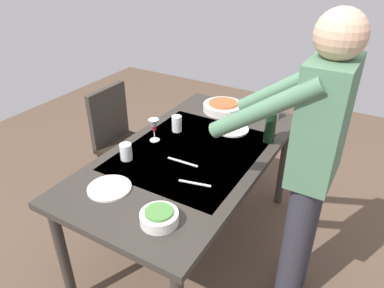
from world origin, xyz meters
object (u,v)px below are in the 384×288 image
Objects in this scene: wine_glass_left at (154,126)px; water_cup_far_left at (126,152)px; water_cup_near_left at (177,124)px; person_server at (311,160)px; wine_bottle at (270,126)px; water_cup_near_right at (274,112)px; dinner_plate_far at (232,129)px; chair_near at (120,136)px; side_bowl_salad at (159,217)px; dining_table at (192,161)px; dinner_plate_near at (109,188)px; serving_bowl_pasta at (223,107)px.

wine_glass_left is 1.51× the size of water_cup_far_left.
person_server is at bearing 76.69° from water_cup_near_left.
water_cup_near_right is at bearing -165.72° from wine_bottle.
dinner_plate_far is at bearing 149.84° from water_cup_far_left.
water_cup_near_right is 0.37m from dinner_plate_far.
wine_glass_left is at bearing 177.39° from water_cup_far_left.
chair_near is 0.68m from water_cup_near_left.
wine_bottle reaches higher than side_bowl_salad.
wine_glass_left is at bearing -43.58° from dinner_plate_far.
dinner_plate_far is (-0.02, -0.27, -0.10)m from wine_bottle.
wine_glass_left is 1.38× the size of water_cup_near_left.
dining_table is 11.18× the size of wine_glass_left.
chair_near is 3.96× the size of dinner_plate_near.
wine_bottle is at bearing 134.14° from water_cup_far_left.
side_bowl_salad is 0.78× the size of dinner_plate_far.
dining_table is 0.40m from dinner_plate_far.
chair_near is 0.96m from dinner_plate_far.
water_cup_near_right is at bearing 99.32° from serving_bowl_pasta.
chair_near reaches higher than water_cup_near_right.
serving_bowl_pasta is at bearing -171.05° from dining_table.
wine_bottle reaches higher than wine_glass_left.
person_server is 9.38× the size of side_bowl_salad.
person_server is 5.63× the size of serving_bowl_pasta.
wine_bottle is at bearing 85.08° from dinner_plate_far.
wine_bottle reaches higher than water_cup_near_left.
wine_bottle is at bearing 134.54° from dining_table.
chair_near is 3.03× the size of serving_bowl_pasta.
water_cup_near_right is 0.38m from serving_bowl_pasta.
wine_glass_left is 0.66× the size of dinner_plate_near.
wine_glass_left is 0.54m from dinner_plate_far.
water_cup_near_right is at bearing 176.40° from side_bowl_salad.
wine_bottle is 1.29× the size of dinner_plate_near.
water_cup_near_right is 0.61× the size of side_bowl_salad.
water_cup_far_left is at bearing -76.89° from person_server.
wine_bottle is 0.29m from dinner_plate_far.
wine_glass_left reaches higher than water_cup_near_right.
water_cup_near_left reaches higher than dinner_plate_far.
wine_bottle is 1.64× the size of side_bowl_salad.
dining_table is at bearing -21.72° from water_cup_near_right.
serving_bowl_pasta is 1.67× the size of side_bowl_salad.
serving_bowl_pasta is at bearing 164.60° from wine_glass_left.
serving_bowl_pasta is at bearing 176.26° from dinner_plate_near.
dining_table is 15.45× the size of water_cup_near_left.
chair_near is 0.87m from serving_bowl_pasta.
chair_near is 9.11× the size of water_cup_far_left.
water_cup_far_left reaches higher than side_bowl_salad.
wine_bottle is 2.71× the size of water_cup_near_left.
side_bowl_salad is (0.81, 0.42, -0.02)m from water_cup_near_left.
person_server is 0.87m from water_cup_near_right.
serving_bowl_pasta is (-0.91, 0.19, -0.02)m from water_cup_far_left.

